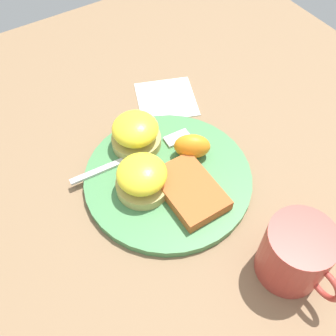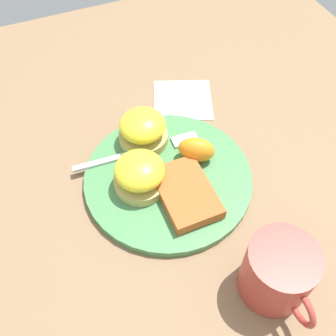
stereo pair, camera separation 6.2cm
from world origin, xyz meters
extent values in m
plane|color=#846647|center=(0.00, 0.00, 0.00)|extent=(1.10, 1.10, 0.00)
cylinder|color=#47844C|center=(0.00, 0.00, 0.01)|extent=(0.27, 0.27, 0.01)
cylinder|color=tan|center=(-0.09, -0.01, 0.02)|extent=(0.08, 0.08, 0.02)
ellipsoid|color=yellow|center=(-0.09, -0.01, 0.05)|extent=(0.08, 0.08, 0.04)
cylinder|color=tan|center=(0.00, -0.05, 0.02)|extent=(0.08, 0.08, 0.02)
ellipsoid|color=yellow|center=(0.00, -0.05, 0.05)|extent=(0.08, 0.08, 0.04)
cube|color=#BB5C2A|center=(0.05, 0.01, 0.02)|extent=(0.12, 0.08, 0.02)
ellipsoid|color=orange|center=(-0.02, 0.06, 0.04)|extent=(0.06, 0.07, 0.04)
cube|color=silver|center=(-0.07, -0.08, 0.02)|extent=(0.02, 0.12, 0.00)
cube|color=silver|center=(-0.06, 0.06, 0.02)|extent=(0.03, 0.05, 0.00)
cylinder|color=#B23D33|center=(0.22, 0.06, 0.05)|extent=(0.09, 0.09, 0.10)
torus|color=#B23D33|center=(0.27, 0.06, 0.05)|extent=(0.05, 0.01, 0.05)
cube|color=white|center=(-0.16, 0.10, 0.00)|extent=(0.14, 0.14, 0.00)
camera|label=1|loc=(0.31, -0.20, 0.53)|focal=42.00mm
camera|label=2|loc=(0.34, -0.14, 0.53)|focal=42.00mm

